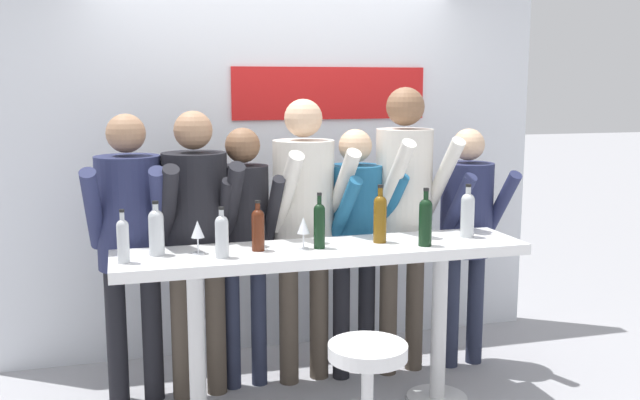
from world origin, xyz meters
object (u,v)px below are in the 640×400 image
wine_bottle_2 (319,223)px  wine_bottle_5 (258,228)px  bar_stool (367,386)px  wine_glass_1 (198,230)px  person_center (304,210)px  wine_bottle_7 (468,213)px  tasting_table (324,278)px  person_center_right (355,226)px  wine_bottle_1 (222,234)px  person_center_left (244,228)px  wine_bottle_0 (156,230)px  person_left (196,224)px  wine_bottle_6 (380,216)px  person_far_right (467,221)px  person_right (404,198)px  wine_bottle_4 (123,239)px  person_far_left (130,228)px  wine_glass_0 (303,226)px  wine_bottle_3 (425,220)px

wine_bottle_2 → wine_bottle_5: (-0.33, 0.04, -0.01)m
bar_stool → wine_glass_1: wine_glass_1 is taller
wine_bottle_5 → wine_glass_1: 0.32m
person_center → wine_glass_1: person_center is taller
wine_bottle_2 → wine_bottle_7: wine_bottle_7 is taller
tasting_table → person_center_right: (0.35, 0.48, 0.18)m
wine_bottle_2 → wine_glass_1: (-0.65, 0.05, -0.01)m
wine_bottle_1 → person_center_left: bearing=70.0°
person_center_right → wine_bottle_1: person_center_right is taller
wine_bottle_0 → person_center: bearing=25.8°
person_left → wine_bottle_6: person_left is taller
person_center → person_far_right: (1.09, -0.04, -0.12)m
person_far_right → wine_bottle_7: size_ratio=5.07×
person_far_right → person_right: bearing=175.0°
wine_bottle_0 → wine_bottle_2: (0.86, -0.08, 0.00)m
person_far_right → wine_glass_1: (-1.79, -0.43, 0.12)m
person_right → wine_bottle_7: bearing=-72.2°
bar_stool → wine_bottle_5: size_ratio=2.32×
wine_glass_1 → wine_bottle_4: bearing=-165.4°
person_far_left → wine_glass_0: person_far_left is taller
tasting_table → bar_stool: tasting_table is taller
wine_bottle_5 → person_far_right: bearing=16.9°
person_far_left → wine_bottle_7: person_far_left is taller
wine_bottle_6 → wine_bottle_2: bearing=-172.5°
wine_bottle_3 → person_far_left: bearing=159.0°
person_far_left → wine_bottle_2: (0.99, -0.50, 0.07)m
person_right → wine_bottle_0: 1.61m
wine_bottle_3 → wine_bottle_4: (-1.61, 0.05, -0.02)m
person_far_left → wine_glass_1: size_ratio=9.61×
person_left → wine_bottle_3: 1.32m
wine_bottle_7 → wine_bottle_4: bearing=-177.4°
wine_bottle_3 → wine_bottle_5: bearing=171.5°
person_left → wine_bottle_0: size_ratio=5.98×
person_right → wine_glass_0: person_right is taller
person_center_left → wine_glass_1: 0.59m
person_far_right → wine_glass_1: size_ratio=8.95×
person_far_left → person_center: person_center is taller
person_center → wine_glass_0: 0.53m
person_left → wine_glass_1: (-0.04, -0.42, 0.05)m
person_center → wine_bottle_3: size_ratio=5.50×
wine_bottle_4 → person_center: bearing=27.7°
person_far_right → wine_bottle_5: (-1.47, -0.45, 0.13)m
tasting_table → person_center: 0.58m
wine_bottle_4 → wine_bottle_2: bearing=2.5°
person_center_left → wine_bottle_4: person_center_left is taller
wine_bottle_0 → wine_glass_0: 0.78m
person_right → wine_bottle_5: 1.12m
person_far_right → wine_bottle_6: person_far_right is taller
person_center_left → wine_bottle_3: person_center_left is taller
wine_bottle_5 → person_far_left: bearing=144.8°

